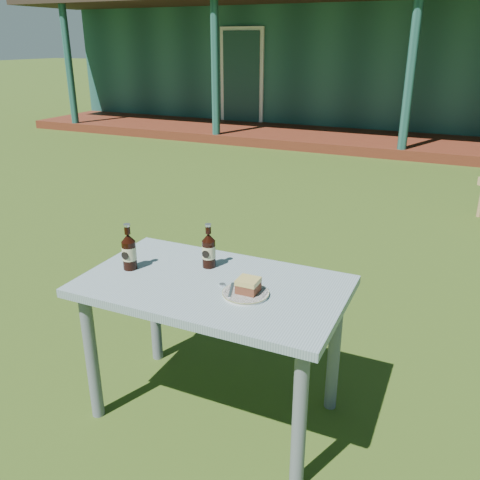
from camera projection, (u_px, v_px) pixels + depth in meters
The scene contains 9 objects.
ground at pixel (309, 282), 3.93m from camera, with size 80.00×80.00×0.00m, color #334916.
pavilion at pixel (439, 47), 11.29m from camera, with size 15.80×8.30×3.45m.
cafe_table at pixel (213, 302), 2.35m from camera, with size 1.20×0.70×0.72m.
plate at pixel (246, 293), 2.19m from camera, with size 0.20×0.20×0.01m.
cake_slice at pixel (248, 285), 2.18m from camera, with size 0.09×0.09×0.06m.
fork at pixel (231, 290), 2.21m from camera, with size 0.01×0.14×0.00m, color silver.
cola_bottle_near at pixel (209, 250), 2.44m from camera, with size 0.07×0.07×0.22m.
cola_bottle_far at pixel (129, 251), 2.42m from camera, with size 0.07×0.07×0.23m.
bottle_cap at pixel (222, 285), 2.28m from camera, with size 0.03×0.03×0.01m, color silver.
Camera 1 is at (0.97, -3.44, 1.75)m, focal length 38.00 mm.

